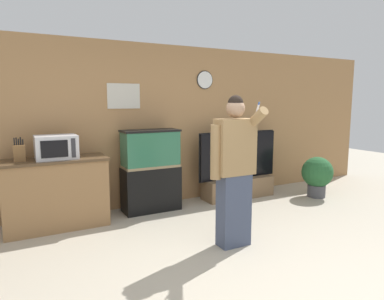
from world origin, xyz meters
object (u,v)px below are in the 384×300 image
object	(u,v)px
counter_island	(56,193)
potted_plant	(317,174)
aquarium_on_stand	(151,171)
tv_on_stand	(238,178)
knife_block	(19,153)
person_standing	(234,169)
microwave	(56,147)

from	to	relation	value
counter_island	potted_plant	xyz separation A→B (m)	(4.29, -0.57, -0.07)
aquarium_on_stand	potted_plant	size ratio (longest dim) A/B	1.76
tv_on_stand	knife_block	bearing A→B (deg)	-178.80
counter_island	person_standing	distance (m)	2.42
microwave	potted_plant	world-z (taller)	microwave
person_standing	aquarium_on_stand	bearing A→B (deg)	102.55
microwave	tv_on_stand	distance (m)	3.08
aquarium_on_stand	potted_plant	bearing A→B (deg)	-12.81
microwave	tv_on_stand	size ratio (longest dim) A/B	0.33
microwave	tv_on_stand	world-z (taller)	microwave
knife_block	person_standing	xyz separation A→B (m)	(2.17, -1.59, -0.14)
microwave	person_standing	distance (m)	2.36
aquarium_on_stand	knife_block	bearing A→B (deg)	-176.76
potted_plant	knife_block	bearing A→B (deg)	173.23
aquarium_on_stand	potted_plant	world-z (taller)	aquarium_on_stand
microwave	potted_plant	distance (m)	4.35
aquarium_on_stand	tv_on_stand	xyz separation A→B (m)	(1.63, -0.03, -0.29)
person_standing	potted_plant	size ratio (longest dim) A/B	2.45
potted_plant	aquarium_on_stand	bearing A→B (deg)	167.19
knife_block	potted_plant	size ratio (longest dim) A/B	0.42
counter_island	knife_block	world-z (taller)	knife_block
knife_block	person_standing	world-z (taller)	person_standing
counter_island	tv_on_stand	bearing A→B (deg)	1.11
potted_plant	person_standing	bearing A→B (deg)	-157.78
counter_island	potted_plant	bearing A→B (deg)	-7.57
aquarium_on_stand	microwave	bearing A→B (deg)	-175.61
tv_on_stand	potted_plant	size ratio (longest dim) A/B	2.17
counter_island	person_standing	xyz separation A→B (m)	(1.77, -1.60, 0.45)
knife_block	tv_on_stand	world-z (taller)	knife_block
tv_on_stand	microwave	bearing A→B (deg)	-178.58
microwave	person_standing	size ratio (longest dim) A/B	0.30
counter_island	tv_on_stand	xyz separation A→B (m)	(3.02, 0.06, -0.13)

